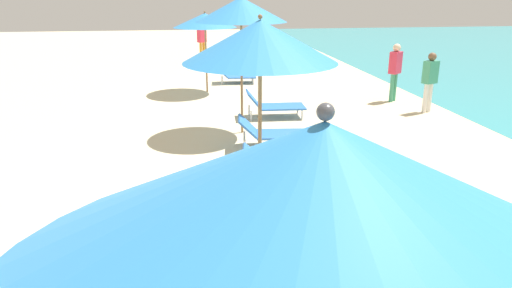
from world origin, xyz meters
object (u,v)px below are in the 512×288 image
Objects in this scene: umbrella_third at (260,41)px; umbrella_fourth at (241,10)px; umbrella_second at (321,211)px; beach_ball at (112,216)px; umbrella_farthest at (205,20)px; lounger_fourth_inland at (273,132)px; person_walking_near at (395,67)px; person_walking_mid at (202,37)px; lounger_farthest_shoreside at (236,75)px; lounger_fourth_shoreside at (273,105)px; person_walking_far at (430,77)px; lounger_third_inland at (312,227)px; lounger_third_shoreside at (287,165)px.

umbrella_fourth is at bearing 86.70° from umbrella_third.
beach_ball is at bearing 109.44° from umbrella_second.
lounger_fourth_inland is at bearing -79.17° from umbrella_farthest.
umbrella_fourth is at bearing -101.84° from person_walking_near.
lounger_farthest_shoreside is at bearing 149.45° from person_walking_mid.
umbrella_farthest reaches higher than lounger_fourth_shoreside.
beach_ball is at bearing -85.70° from person_walking_near.
person_walking_far reaches higher than lounger_fourth_shoreside.
umbrella_farthest reaches higher than lounger_fourth_inland.
umbrella_farthest is at bearing -123.98° from lounger_farthest_shoreside.
lounger_fourth_inland is (0.25, 3.92, -0.03)m from lounger_third_inland.
person_walking_mid is 14.43m from beach_ball.
lounger_fourth_shoreside is (1.14, 5.20, -2.07)m from umbrella_third.
beach_ball is at bearing -100.87° from umbrella_farthest.
lounger_fourth_shoreside is at bearing 77.61° from umbrella_third.
person_walking_far is (0.35, -1.28, -0.06)m from person_walking_near.
person_walking_far is (4.42, -4.61, 0.65)m from lounger_farthest_shoreside.
lounger_fourth_shoreside is at bearing 85.33° from lounger_fourth_inland.
person_walking_far is (4.40, 2.17, 0.59)m from lounger_fourth_inland.
person_walking_near is (4.05, 3.45, 0.65)m from lounger_fourth_inland.
umbrella_second reaches higher than person_walking_far.
umbrella_farthest is 1.58× the size of person_walking_far.
umbrella_second is at bearing -93.17° from lounger_fourth_inland.
umbrella_farthest reaches higher than lounger_third_inland.
lounger_fourth_shoreside is (0.67, 6.17, -0.03)m from lounger_third_inland.
umbrella_third is at bearing -89.53° from lounger_farthest_shoreside.
lounger_farthest_shoreside is at bearing 74.76° from beach_ball.
umbrella_second is at bearing 137.00° from person_walking_mid.
person_walking_far is 8.77m from beach_ball.
person_walking_near is at bearing -34.76° from lounger_farthest_shoreside.
umbrella_third is 1.78× the size of lounger_third_shoreside.
beach_ball is (-3.10, -5.20, -0.14)m from lounger_fourth_shoreside.
umbrella_second is 8.35m from umbrella_fourth.
lounger_fourth_shoreside reaches higher than beach_ball.
lounger_third_shoreside is 6.75m from person_walking_near.
lounger_fourth_shoreside is 4.56m from lounger_farthest_shoreside.
umbrella_fourth is 2.23× the size of lounger_farthest_shoreside.
umbrella_third is 2.31m from lounger_third_inland.
lounger_fourth_inland is 4.94m from person_walking_far.
umbrella_fourth reaches higher than person_walking_far.
person_walking_mid is at bearing 83.24° from beach_ball.
lounger_third_inland is at bearing -85.11° from umbrella_farthest.
umbrella_third is at bearing -68.97° from person_walking_far.
person_walking_near is at bearing 53.34° from umbrella_third.
lounger_fourth_shoreside is at bearing -110.95° from person_walking_near.
person_walking_mid is 5.06× the size of beach_ball.
umbrella_third is 1.79× the size of person_walking_far.
person_walking_mid is (-0.87, 13.18, 0.78)m from lounger_third_shoreside.
umbrella_fourth is (0.68, 8.31, 0.33)m from umbrella_second.
person_walking_mid is (0.07, 5.85, -1.03)m from umbrella_farthest.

